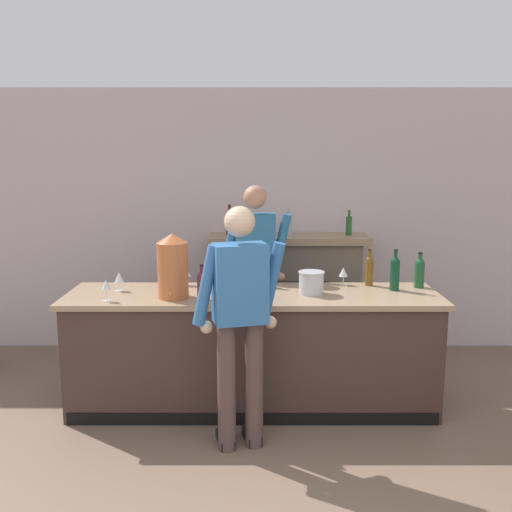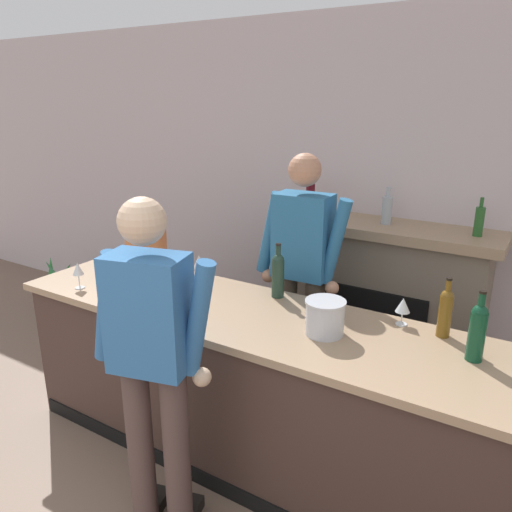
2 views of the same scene
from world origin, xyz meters
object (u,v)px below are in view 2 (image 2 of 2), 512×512
Objects in this scene: wine_glass_mid_counter at (403,306)px; wine_bottle_riesling_slim at (163,293)px; person_bartender at (301,275)px; wine_bottle_chardonnay_pale at (477,330)px; wine_glass_back_row at (78,270)px; copper_dispenser at (147,258)px; ice_bucket_steel at (325,317)px; fireplace_stone at (380,303)px; wine_bottle_burgundy_dark at (278,273)px; wine_glass_front_left at (120,259)px; wine_bottle_port_short at (445,311)px; wine_glass_near_bucket at (199,262)px; person_customer at (153,362)px; potted_plant_corner at (65,290)px.

wine_bottle_riesling_slim is at bearing -153.67° from wine_glass_mid_counter.
person_bartender reaches higher than wine_bottle_chardonnay_pale.
person_bartender is at bearing 37.32° from wine_glass_back_row.
wine_glass_back_row is at bearing -167.53° from copper_dispenser.
wine_bottle_riesling_slim is (-0.86, -0.26, 0.04)m from ice_bucket_steel.
fireplace_stone is 4.70× the size of wine_bottle_chardonnay_pale.
fireplace_stone is 1.78m from wine_bottle_riesling_slim.
wine_bottle_burgundy_dark is (-0.34, -0.98, 0.48)m from fireplace_stone.
wine_bottle_chardonnay_pale reaches higher than wine_glass_back_row.
wine_glass_front_left is at bearing -154.27° from person_bartender.
wine_glass_back_row is at bearing -142.68° from person_bartender.
copper_dispenser is 0.55m from wine_glass_front_left.
wine_bottle_chardonnay_pale is (0.18, -0.18, 0.01)m from wine_bottle_port_short.
wine_bottle_burgundy_dark is 0.60m from wine_glass_near_bucket.
fireplace_stone is 2.18m from wine_glass_back_row.
wine_glass_mid_counter is at bearing 49.05° from person_customer.
wine_glass_front_left reaches higher than potted_plant_corner.
wine_bottle_riesling_slim reaches higher than wine_glass_back_row.
wine_glass_front_left is (-1.12, -0.22, -0.04)m from wine_bottle_burgundy_dark.
wine_bottle_burgundy_dark reaches higher than potted_plant_corner.
person_customer is 0.82m from copper_dispenser.
person_bartender is 0.99m from wine_bottle_riesling_slim.
ice_bucket_steel is at bearing -54.38° from person_bartender.
fireplace_stone is 3.13m from potted_plant_corner.
fireplace_stone is 10.18× the size of wine_glass_front_left.
wine_bottle_chardonnay_pale reaches higher than potted_plant_corner.
wine_bottle_burgundy_dark reaches higher than wine_bottle_riesling_slim.
wine_bottle_port_short is (3.71, -0.50, 0.83)m from potted_plant_corner.
wine_glass_mid_counter is (0.31, 0.32, 0.02)m from ice_bucket_steel.
wine_glass_front_left is 0.33m from wine_glass_back_row.
wine_bottle_burgundy_dark is at bearing 1.11° from wine_glass_near_bucket.
wine_bottle_port_short is 2.19m from wine_glass_back_row.
wine_bottle_chardonnay_pale reaches higher than ice_bucket_steel.
ice_bucket_steel is at bearing -134.13° from wine_glass_mid_counter.
fireplace_stone is 1.50m from wine_bottle_chardonnay_pale.
wine_bottle_chardonnay_pale reaches higher than wine_bottle_riesling_slim.
person_customer is 0.88m from ice_bucket_steel.
wine_bottle_chardonnay_pale is at bearing -9.85° from potted_plant_corner.
wine_glass_front_left is at bearing -179.34° from wine_bottle_chardonnay_pale.
wine_bottle_burgundy_dark is at bearing 145.56° from ice_bucket_steel.
fireplace_stone reaches higher than copper_dispenser.
wine_bottle_burgundy_dark is 1.99× the size of wine_glass_back_row.
person_customer is 5.50× the size of wine_bottle_port_short.
wine_bottle_riesling_slim is 1.91× the size of wine_glass_mid_counter.
copper_dispenser is 1.48× the size of wine_bottle_chardonnay_pale.
wine_bottle_port_short reaches higher than wine_glass_near_bucket.
potted_plant_corner is at bearing 150.69° from person_customer.
wine_bottle_port_short is 1.99× the size of wine_glass_front_left.
fireplace_stone is 0.83m from person_bartender.
fireplace_stone is at bearing 9.17° from potted_plant_corner.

